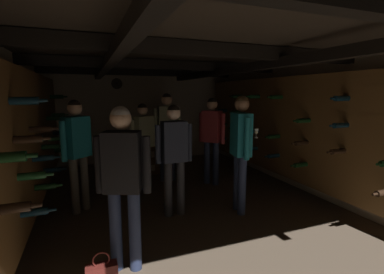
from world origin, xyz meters
TOP-DOWN VIEW (x-y plane):
  - ground_plane at (0.00, 0.00)m, footprint 8.40×8.40m
  - room_shell at (0.00, 0.28)m, footprint 4.72×6.52m
  - wine_crate_stack at (-0.16, 1.95)m, footprint 0.52×0.35m
  - display_bottle at (-0.09, 1.91)m, footprint 0.08×0.08m
  - person_host_center at (-0.21, -0.32)m, footprint 0.54×0.22m
  - person_guest_far_right at (0.88, 0.75)m, footprint 0.44×0.44m
  - person_guest_far_left at (-0.40, 0.97)m, footprint 0.48×0.43m
  - person_guest_near_left at (-1.04, -1.34)m, footprint 0.51×0.33m
  - person_guest_rear_center at (0.15, 1.26)m, footprint 0.54×0.33m
  - person_guest_mid_right at (0.73, -0.56)m, footprint 0.33×0.53m
  - person_guest_mid_left at (-1.49, 0.32)m, footprint 0.41×0.45m

SIDE VIEW (x-z plane):
  - ground_plane at x=0.00m, z-range 0.00..0.00m
  - wine_crate_stack at x=-0.16m, z-range 0.00..0.90m
  - person_guest_far_left at x=-0.40m, z-range 0.16..1.74m
  - person_host_center at x=-0.21m, z-range 0.16..1.77m
  - person_guest_near_left at x=-1.04m, z-range 0.17..1.81m
  - person_guest_mid_left at x=-1.49m, z-range 0.18..1.84m
  - person_guest_far_right at x=0.88m, z-range 0.18..1.85m
  - display_bottle at x=-0.09m, z-range 0.86..1.21m
  - person_guest_mid_right at x=0.73m, z-range 0.19..1.92m
  - person_guest_rear_center at x=0.15m, z-range 0.20..1.96m
  - room_shell at x=0.00m, z-range 0.21..2.62m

